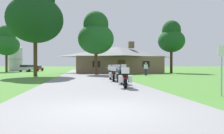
# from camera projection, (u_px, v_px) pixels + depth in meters

# --- Properties ---
(ground_plane) EXTENTS (500.00, 500.00, 0.00)m
(ground_plane) POSITION_uv_depth(u_px,v_px,m) (87.00, 76.00, 25.49)
(ground_plane) COLOR #42752D
(asphalt_driveway) EXTENTS (6.40, 80.00, 0.06)m
(asphalt_driveway) POSITION_uv_depth(u_px,v_px,m) (87.00, 77.00, 23.51)
(asphalt_driveway) COLOR slate
(asphalt_driveway) RESTS_ON ground
(motorcycle_orange_nearest_to_camera) EXTENTS (0.90, 2.08, 1.30)m
(motorcycle_orange_nearest_to_camera) POSITION_uv_depth(u_px,v_px,m) (125.00, 78.00, 11.73)
(motorcycle_orange_nearest_to_camera) COLOR black
(motorcycle_orange_nearest_to_camera) RESTS_ON asphalt_driveway
(motorcycle_blue_second_in_row) EXTENTS (0.72, 2.08, 1.30)m
(motorcycle_blue_second_in_row) POSITION_uv_depth(u_px,v_px,m) (121.00, 75.00, 14.22)
(motorcycle_blue_second_in_row) COLOR black
(motorcycle_blue_second_in_row) RESTS_ON asphalt_driveway
(motorcycle_red_third_in_row) EXTENTS (0.95, 2.07, 1.30)m
(motorcycle_red_third_in_row) POSITION_uv_depth(u_px,v_px,m) (114.00, 74.00, 16.54)
(motorcycle_red_third_in_row) COLOR black
(motorcycle_red_third_in_row) RESTS_ON asphalt_driveway
(motorcycle_white_farthest_in_row) EXTENTS (0.69, 2.08, 1.30)m
(motorcycle_white_farthest_in_row) POSITION_uv_depth(u_px,v_px,m) (110.00, 73.00, 18.79)
(motorcycle_white_farthest_in_row) COLOR black
(motorcycle_white_farthest_in_row) RESTS_ON asphalt_driveway
(stone_lodge) EXTENTS (14.44, 8.78, 5.37)m
(stone_lodge) POSITION_uv_depth(u_px,v_px,m) (117.00, 59.00, 35.96)
(stone_lodge) COLOR brown
(stone_lodge) RESTS_ON ground
(bystander_white_shirt_near_lodge) EXTENTS (0.42, 0.41, 1.67)m
(bystander_white_shirt_near_lodge) POSITION_uv_depth(u_px,v_px,m) (146.00, 68.00, 27.14)
(bystander_white_shirt_near_lodge) COLOR navy
(bystander_white_shirt_near_lodge) RESTS_ON ground
(metal_signpost_roadside) EXTENTS (0.36, 0.06, 2.14)m
(metal_signpost_roadside) POSITION_uv_depth(u_px,v_px,m) (222.00, 64.00, 8.81)
(metal_signpost_roadside) COLOR #9EA0A5
(metal_signpost_roadside) RESTS_ON ground
(tree_left_near) EXTENTS (6.58, 6.58, 11.87)m
(tree_left_near) POSITION_uv_depth(u_px,v_px,m) (35.00, 13.00, 25.11)
(tree_left_near) COLOR #422D19
(tree_left_near) RESTS_ON ground
(tree_by_lodge_front) EXTENTS (4.80, 4.80, 8.55)m
(tree_by_lodge_front) POSITION_uv_depth(u_px,v_px,m) (96.00, 35.00, 28.24)
(tree_by_lodge_front) COLOR #422D19
(tree_by_lodge_front) RESTS_ON ground
(tree_left_far) EXTENTS (4.98, 4.98, 9.27)m
(tree_left_far) POSITION_uv_depth(u_px,v_px,m) (6.00, 42.00, 41.92)
(tree_left_far) COLOR #422D19
(tree_left_far) RESTS_ON ground
(tree_right_of_lodge) EXTENTS (4.49, 4.49, 8.90)m
(tree_right_of_lodge) POSITION_uv_depth(u_px,v_px,m) (171.00, 38.00, 35.71)
(tree_right_of_lodge) COLOR #422D19
(tree_right_of_lodge) RESTS_ON ground
(metal_silo_distant) EXTENTS (3.18, 3.18, 6.29)m
(metal_silo_distant) POSITION_uv_depth(u_px,v_px,m) (15.00, 58.00, 50.42)
(metal_silo_distant) COLOR #B2B7BC
(metal_silo_distant) RESTS_ON ground
(parked_silver_suv_far_left) EXTENTS (2.77, 4.89, 1.40)m
(parked_silver_suv_far_left) POSITION_uv_depth(u_px,v_px,m) (28.00, 68.00, 43.19)
(parked_silver_suv_far_left) COLOR #ADAFB7
(parked_silver_suv_far_left) RESTS_ON ground
(parked_red_sedan_far_left) EXTENTS (2.61, 4.47, 1.20)m
(parked_red_sedan_far_left) POSITION_uv_depth(u_px,v_px,m) (36.00, 68.00, 47.38)
(parked_red_sedan_far_left) COLOR maroon
(parked_red_sedan_far_left) RESTS_ON ground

